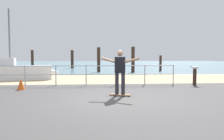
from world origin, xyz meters
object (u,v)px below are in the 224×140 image
(bollard_short, at_px, (195,77))
(sailboat, at_px, (18,72))
(skateboard, at_px, (120,95))
(seagull, at_px, (195,68))
(traffic_cone, at_px, (21,85))
(skateboarder, at_px, (120,69))

(bollard_short, bearing_deg, sailboat, 161.05)
(skateboard, distance_m, seagull, 5.12)
(bollard_short, height_order, seagull, seagull)
(sailboat, distance_m, bollard_short, 10.59)
(traffic_cone, bearing_deg, sailboat, 110.00)
(seagull, xyz_separation_m, traffic_cone, (-8.40, -0.97, -0.67))
(skateboard, bearing_deg, bollard_short, 34.02)
(skateboard, height_order, skateboarder, skateboarder)
(skateboarder, bearing_deg, seagull, 34.19)
(traffic_cone, bearing_deg, bollard_short, 6.55)
(sailboat, bearing_deg, bollard_short, -18.95)
(sailboat, height_order, bollard_short, sailboat)
(sailboat, relative_size, seagull, 11.10)
(sailboat, bearing_deg, skateboarder, -47.13)
(skateboard, xyz_separation_m, seagull, (4.18, 2.84, 0.85))
(seagull, bearing_deg, skateboarder, -145.81)
(bollard_short, distance_m, traffic_cone, 8.47)
(skateboard, bearing_deg, traffic_cone, 156.15)
(seagull, distance_m, traffic_cone, 8.48)
(skateboarder, height_order, seagull, skateboarder)
(sailboat, bearing_deg, seagull, -18.94)
(skateboarder, bearing_deg, bollard_short, 34.02)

